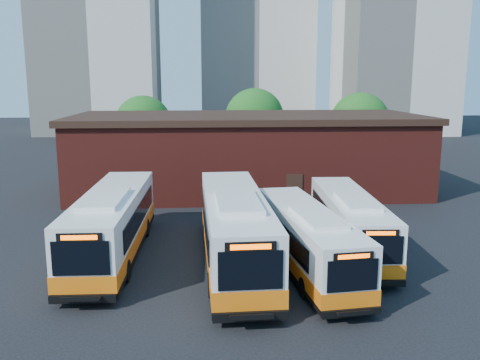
{
  "coord_description": "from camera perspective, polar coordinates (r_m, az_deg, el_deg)",
  "views": [
    {
      "loc": [
        -3.58,
        -22.28,
        9.17
      ],
      "look_at": [
        -1.54,
        6.62,
        3.48
      ],
      "focal_mm": 38.0,
      "sensor_mm": 36.0,
      "label": 1
    }
  ],
  "objects": [
    {
      "name": "bus_mideast",
      "position": [
        25.09,
        7.53,
        -6.92
      ],
      "size": [
        3.66,
        11.84,
        3.18
      ],
      "rotation": [
        0.0,
        0.0,
        0.11
      ],
      "color": "white",
      "rests_on": "ground"
    },
    {
      "name": "transit_worker",
      "position": [
        22.53,
        14.53,
        -10.72
      ],
      "size": [
        0.57,
        0.75,
        1.85
      ],
      "primitive_type": "imported",
      "rotation": [
        0.0,
        0.0,
        1.36
      ],
      "color": "#121534",
      "rests_on": "ground"
    },
    {
      "name": "depot_building",
      "position": [
        42.84,
        0.81,
        3.18
      ],
      "size": [
        28.6,
        12.6,
        6.4
      ],
      "color": "maroon",
      "rests_on": "ground"
    },
    {
      "name": "ground",
      "position": [
        24.36,
        4.81,
        -11.04
      ],
      "size": [
        220.0,
        220.0,
        0.0
      ],
      "primitive_type": "plane",
      "color": "black"
    },
    {
      "name": "tree_west",
      "position": [
        54.85,
        -10.8,
        6.18
      ],
      "size": [
        6.0,
        6.0,
        7.65
      ],
      "color": "#382314",
      "rests_on": "ground"
    },
    {
      "name": "tree_mid",
      "position": [
        56.71,
        1.65,
        6.97
      ],
      "size": [
        6.56,
        6.56,
        8.36
      ],
      "color": "#382314",
      "rests_on": "ground"
    },
    {
      "name": "bus_west",
      "position": [
        27.56,
        -14.11,
        -5.07
      ],
      "size": [
        3.03,
        13.38,
        3.63
      ],
      "rotation": [
        0.0,
        0.0,
        -0.02
      ],
      "color": "white",
      "rests_on": "ground"
    },
    {
      "name": "bus_east",
      "position": [
        28.38,
        12.19,
        -4.91
      ],
      "size": [
        3.03,
        11.89,
        3.21
      ],
      "rotation": [
        0.0,
        0.0,
        -0.05
      ],
      "color": "white",
      "rests_on": "ground"
    },
    {
      "name": "bus_midwest",
      "position": [
        25.46,
        -0.6,
        -5.87
      ],
      "size": [
        3.28,
        14.08,
        3.81
      ],
      "rotation": [
        0.0,
        0.0,
        0.03
      ],
      "color": "white",
      "rests_on": "ground"
    },
    {
      "name": "tree_east",
      "position": [
        55.97,
        13.3,
        6.37
      ],
      "size": [
        6.24,
        6.24,
        7.96
      ],
      "color": "#382314",
      "rests_on": "ground"
    }
  ]
}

